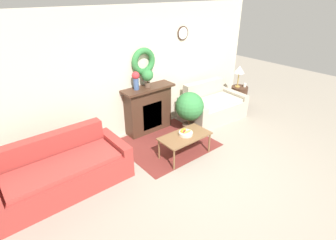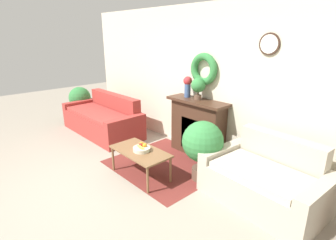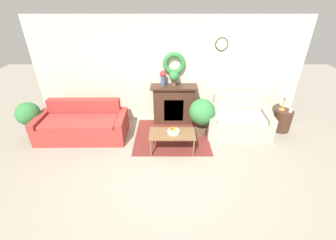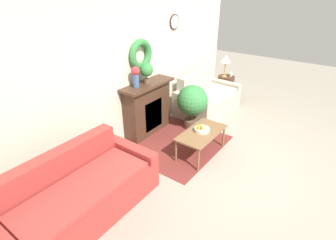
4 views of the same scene
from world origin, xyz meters
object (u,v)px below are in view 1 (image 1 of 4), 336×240
(couch_left, at_px, (62,172))
(loveseat_right, at_px, (212,106))
(side_table_by_loveseat, at_px, (239,96))
(fruit_bowl, at_px, (185,133))
(vase_on_mantel_left, at_px, (136,79))
(potted_plant_floor_by_loveseat, at_px, (190,108))
(potted_plant_on_mantel, at_px, (147,76))
(table_lamp, at_px, (239,70))
(fireplace, at_px, (148,109))
(coffee_table, at_px, (185,137))
(mug, at_px, (245,85))

(couch_left, relative_size, loveseat_right, 1.32)
(couch_left, relative_size, side_table_by_loveseat, 3.80)
(fruit_bowl, distance_m, vase_on_mantel_left, 1.53)
(potted_plant_floor_by_loveseat, bearing_deg, couch_left, -178.53)
(couch_left, distance_m, fruit_bowl, 2.27)
(loveseat_right, distance_m, fruit_bowl, 1.85)
(loveseat_right, distance_m, potted_plant_on_mantel, 1.95)
(potted_plant_floor_by_loveseat, bearing_deg, potted_plant_on_mantel, 136.71)
(side_table_by_loveseat, distance_m, table_lamp, 0.75)
(vase_on_mantel_left, height_order, potted_plant_floor_by_loveseat, vase_on_mantel_left)
(side_table_by_loveseat, distance_m, potted_plant_on_mantel, 2.98)
(fireplace, distance_m, potted_plant_floor_by_loveseat, 0.93)
(loveseat_right, height_order, potted_plant_on_mantel, potted_plant_on_mantel)
(table_lamp, bearing_deg, side_table_by_loveseat, -38.66)
(couch_left, xyz_separation_m, loveseat_right, (3.84, 0.26, 0.00))
(table_lamp, xyz_separation_m, potted_plant_floor_by_loveseat, (-2.05, -0.27, -0.42))
(side_table_by_loveseat, bearing_deg, fruit_bowl, -163.09)
(couch_left, bearing_deg, fruit_bowl, -14.69)
(coffee_table, relative_size, vase_on_mantel_left, 2.60)
(mug, bearing_deg, potted_plant_floor_by_loveseat, -176.22)
(mug, relative_size, potted_plant_floor_by_loveseat, 0.10)
(table_lamp, distance_m, mug, 0.46)
(fireplace, relative_size, loveseat_right, 0.75)
(fruit_bowl, bearing_deg, fireplace, 88.38)
(coffee_table, bearing_deg, fireplace, 87.46)
(coffee_table, distance_m, potted_plant_floor_by_loveseat, 0.99)
(vase_on_mantel_left, bearing_deg, potted_plant_floor_by_loveseat, -34.54)
(fruit_bowl, bearing_deg, vase_on_mantel_left, 100.75)
(fireplace, bearing_deg, coffee_table, -92.54)
(side_table_by_loveseat, distance_m, vase_on_mantel_left, 3.24)
(couch_left, bearing_deg, mug, 1.97)
(vase_on_mantel_left, bearing_deg, table_lamp, -7.26)
(fireplace, distance_m, vase_on_mantel_left, 0.80)
(side_table_by_loveseat, relative_size, potted_plant_on_mantel, 1.41)
(fireplace, bearing_deg, potted_plant_floor_by_loveseat, -44.08)
(table_lamp, bearing_deg, couch_left, -176.04)
(fireplace, xyz_separation_m, table_lamp, (2.71, -0.38, 0.49))
(loveseat_right, relative_size, side_table_by_loveseat, 2.87)
(potted_plant_on_mantel, xyz_separation_m, potted_plant_floor_by_loveseat, (0.67, -0.63, -0.71))
(vase_on_mantel_left, bearing_deg, fruit_bowl, -79.25)
(coffee_table, height_order, side_table_by_loveseat, side_table_by_loveseat)
(table_lamp, distance_m, potted_plant_on_mantel, 2.75)
(fireplace, bearing_deg, couch_left, -162.16)
(fireplace, relative_size, table_lamp, 2.06)
(vase_on_mantel_left, bearing_deg, loveseat_right, -13.87)
(fireplace, relative_size, couch_left, 0.57)
(fireplace, relative_size, potted_plant_on_mantel, 3.04)
(potted_plant_floor_by_loveseat, bearing_deg, fruit_bowl, -138.09)
(side_table_by_loveseat, bearing_deg, potted_plant_floor_by_loveseat, -173.94)
(coffee_table, relative_size, mug, 10.32)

